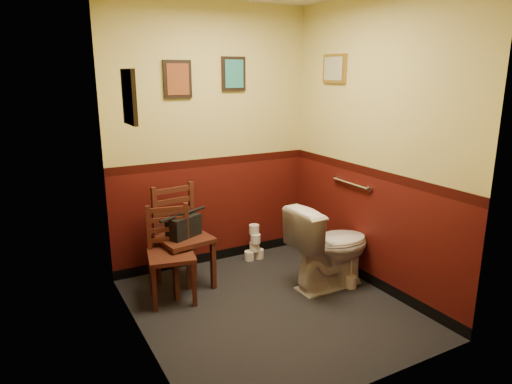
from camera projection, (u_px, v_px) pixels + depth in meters
floor at (270, 307)px, 4.03m from camera, size 2.20×2.40×0.00m
wall_back at (212, 139)px, 4.71m from camera, size 2.20×0.00×2.70m
wall_front at (375, 189)px, 2.67m from camera, size 2.20×0.00×2.70m
wall_left at (135, 171)px, 3.18m from camera, size 0.00×2.40×2.70m
wall_right at (374, 147)px, 4.20m from camera, size 0.00×2.40×2.70m
grab_bar at (351, 184)px, 4.50m from camera, size 0.05×0.56×0.06m
framed_print_back_a at (178, 79)px, 4.37m from camera, size 0.28×0.04×0.36m
framed_print_back_b at (234, 74)px, 4.64m from camera, size 0.26×0.04×0.34m
framed_print_left at (129, 97)px, 3.14m from camera, size 0.04×0.30×0.38m
framed_print_right at (334, 69)px, 4.52m from camera, size 0.04×0.34×0.28m
toilet at (330, 247)px, 4.34m from camera, size 0.84×0.48×0.81m
toilet_brush at (351, 281)px, 4.40m from camera, size 0.12×0.12×0.42m
chair_left at (171, 254)px, 4.10m from camera, size 0.48×0.48×0.86m
chair_right at (182, 237)px, 4.35m from camera, size 0.51×0.51×0.98m
handbag at (184, 226)px, 4.28m from camera, size 0.36×0.28×0.24m
tp_stack at (255, 245)px, 5.03m from camera, size 0.23×0.14×0.40m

